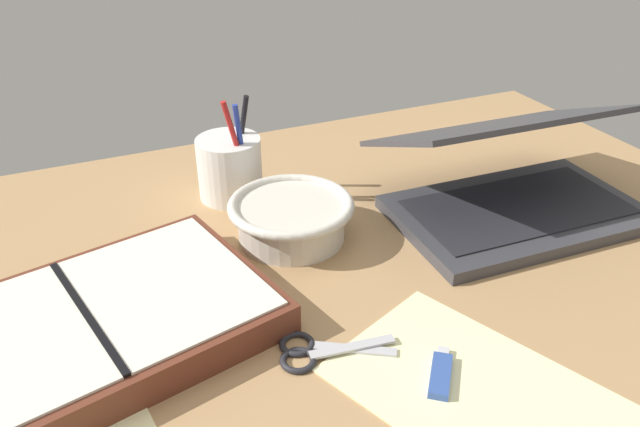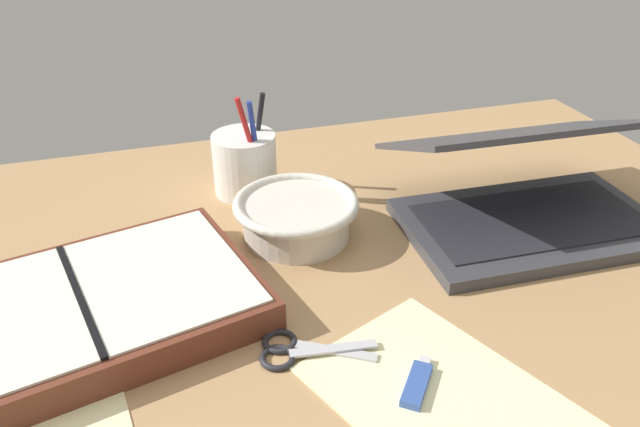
{
  "view_description": "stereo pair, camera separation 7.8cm",
  "coord_description": "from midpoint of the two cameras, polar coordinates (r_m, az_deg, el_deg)",
  "views": [
    {
      "loc": [
        -24.57,
        -55.8,
        48.47
      ],
      "look_at": [
        2.93,
        6.3,
        9.0
      ],
      "focal_mm": 35.0,
      "sensor_mm": 36.0,
      "label": 1
    },
    {
      "loc": [
        -17.22,
        -58.55,
        48.47
      ],
      "look_at": [
        2.93,
        6.3,
        9.0
      ],
      "focal_mm": 35.0,
      "sensor_mm": 36.0,
      "label": 2
    }
  ],
  "objects": [
    {
      "name": "planner",
      "position": [
        0.74,
        -23.27,
        -9.75
      ],
      "size": [
        42.98,
        32.84,
        4.27
      ],
      "rotation": [
        0.0,
        0.0,
        0.23
      ],
      "color": "brown",
      "rests_on": "desk_top"
    },
    {
      "name": "paper_sheet_front",
      "position": [
        0.65,
        11.15,
        -16.08
      ],
      "size": [
        28.13,
        33.83,
        0.16
      ],
      "primitive_type": "cube",
      "rotation": [
        0.0,
        0.0,
        0.39
      ],
      "color": "#F4EFB2",
      "rests_on": "desk_top"
    },
    {
      "name": "scissors",
      "position": [
        0.68,
        -4.21,
        -12.57
      ],
      "size": [
        12.71,
        8.04,
        0.8
      ],
      "rotation": [
        0.0,
        0.0,
        -0.33
      ],
      "color": "#B7B7BC",
      "rests_on": "desk_top"
    },
    {
      "name": "bowl",
      "position": [
        0.85,
        -5.28,
        -0.41
      ],
      "size": [
        17.24,
        17.24,
        5.82
      ],
      "color": "silver",
      "rests_on": "desk_top"
    },
    {
      "name": "usb_drive",
      "position": [
        0.66,
        7.54,
        -14.54
      ],
      "size": [
        5.71,
        6.64,
        1.0
      ],
      "rotation": [
        0.0,
        0.0,
        -0.67
      ],
      "color": "#33519E",
      "rests_on": "desk_top"
    },
    {
      "name": "laptop",
      "position": [
        0.94,
        14.83,
        2.73
      ],
      "size": [
        36.41,
        29.22,
        16.36
      ],
      "rotation": [
        0.0,
        0.0,
        -0.04
      ],
      "color": "#38383D",
      "rests_on": "desk_top"
    },
    {
      "name": "desk_top",
      "position": [
        0.77,
        -3.03,
        -7.83
      ],
      "size": [
        140.0,
        100.0,
        2.0
      ],
      "primitive_type": "cube",
      "color": "tan",
      "rests_on": "ground"
    },
    {
      "name": "pen_cup",
      "position": [
        0.97,
        -10.54,
        4.12
      ],
      "size": [
        9.8,
        9.8,
        16.62
      ],
      "color": "white",
      "rests_on": "desk_top"
    }
  ]
}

